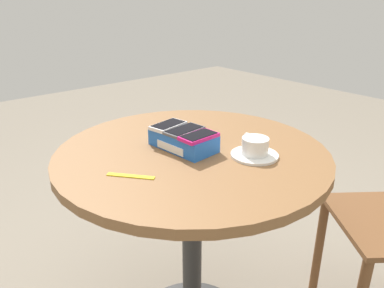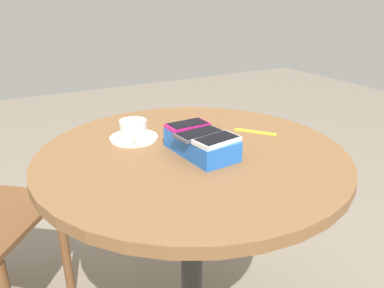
# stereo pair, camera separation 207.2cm
# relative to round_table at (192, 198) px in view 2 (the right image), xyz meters

# --- Properties ---
(round_table) EXTENTS (0.87, 0.87, 0.76)m
(round_table) POSITION_rel_round_table_xyz_m (0.00, 0.00, 0.00)
(round_table) COLOR #2D2D2D
(round_table) RESTS_ON ground_plane
(phone_box) EXTENTS (0.22, 0.13, 0.06)m
(phone_box) POSITION_rel_round_table_xyz_m (-0.03, -0.01, 0.18)
(phone_box) COLOR blue
(phone_box) RESTS_ON round_table
(phone_white) EXTENTS (0.09, 0.13, 0.01)m
(phone_white) POSITION_rel_round_table_xyz_m (-0.10, -0.02, 0.22)
(phone_white) COLOR silver
(phone_white) RESTS_ON phone_box
(phone_gray) EXTENTS (0.08, 0.14, 0.01)m
(phone_gray) POSITION_rel_round_table_xyz_m (-0.03, -0.01, 0.21)
(phone_gray) COLOR #515156
(phone_gray) RESTS_ON phone_box
(phone_magenta) EXTENTS (0.07, 0.12, 0.01)m
(phone_magenta) POSITION_rel_round_table_xyz_m (0.04, -0.01, 0.22)
(phone_magenta) COLOR #D11975
(phone_magenta) RESTS_ON phone_box
(saucer) EXTENTS (0.15, 0.15, 0.01)m
(saucer) POSITION_rel_round_table_xyz_m (0.16, 0.11, 0.16)
(saucer) COLOR white
(saucer) RESTS_ON round_table
(coffee_cup) EXTENTS (0.11, 0.08, 0.05)m
(coffee_cup) POSITION_rel_round_table_xyz_m (0.16, 0.11, 0.19)
(coffee_cup) COLOR white
(coffee_cup) RESTS_ON saucer
(lanyard_strap) EXTENTS (0.12, 0.10, 0.00)m
(lanyard_strap) POSITION_rel_round_table_xyz_m (0.03, -0.25, 0.16)
(lanyard_strap) COLOR yellow
(lanyard_strap) RESTS_ON round_table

